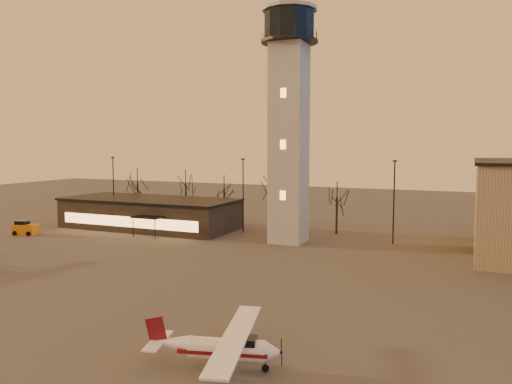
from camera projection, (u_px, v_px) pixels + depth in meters
ground at (139, 320)px, 34.11m from camera, size 220.00×220.00×0.00m
control_tower at (289, 108)px, 59.93m from camera, size 6.80×6.80×32.60m
terminal at (149, 213)px, 71.84m from camera, size 25.40×12.20×4.30m
light_poles at (295, 198)px, 61.68m from camera, size 58.50×12.25×10.14m
tree_row at (223, 185)px, 74.73m from camera, size 37.20×9.20×8.80m
cessna_front at (229, 353)px, 26.59m from camera, size 7.94×9.87×2.73m
service_cart at (25, 229)px, 66.59m from camera, size 3.30×2.50×1.90m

